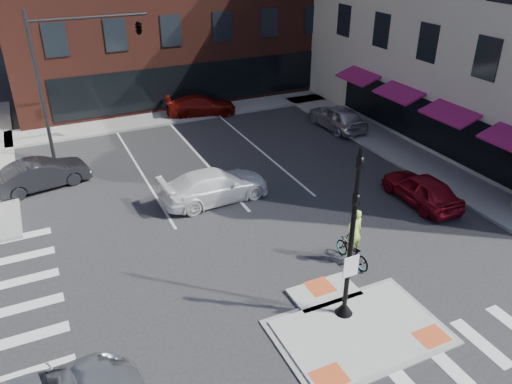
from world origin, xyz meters
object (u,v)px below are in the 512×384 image
bg_car_silver (337,117)px  cyclist (353,245)px  white_pickup (215,186)px  bg_car_red (201,105)px  red_sedan (422,189)px  bg_car_dark (42,174)px

bg_car_silver → cyclist: (-7.54, -12.52, 0.01)m
white_pickup → bg_car_red: (3.48, 11.77, -0.07)m
bg_car_silver → bg_car_red: bg_car_silver is taller
white_pickup → bg_car_red: white_pickup is taller
red_sedan → bg_car_dark: (-15.91, 9.20, 0.01)m
red_sedan → white_pickup: size_ratio=0.82×
bg_car_dark → bg_car_silver: (17.77, 0.73, 0.04)m
red_sedan → bg_car_dark: 18.38m
bg_car_dark → bg_car_red: (10.76, 6.91, -0.05)m
white_pickup → bg_car_dark: bearing=52.8°
white_pickup → red_sedan: bearing=-120.2°
bg_car_red → white_pickup: bearing=175.2°
white_pickup → cyclist: bearing=-160.4°
red_sedan → cyclist: (-5.68, -2.59, 0.06)m
white_pickup → bg_car_silver: bg_car_silver is taller
white_pickup → cyclist: 7.54m
bg_car_dark → bg_car_red: size_ratio=0.94×
cyclist → bg_car_dark: bearing=-52.7°
white_pickup → cyclist: cyclist is taller
red_sedan → bg_car_silver: 10.11m
red_sedan → bg_car_dark: size_ratio=0.96×
bg_car_red → cyclist: (-0.52, -18.70, 0.10)m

